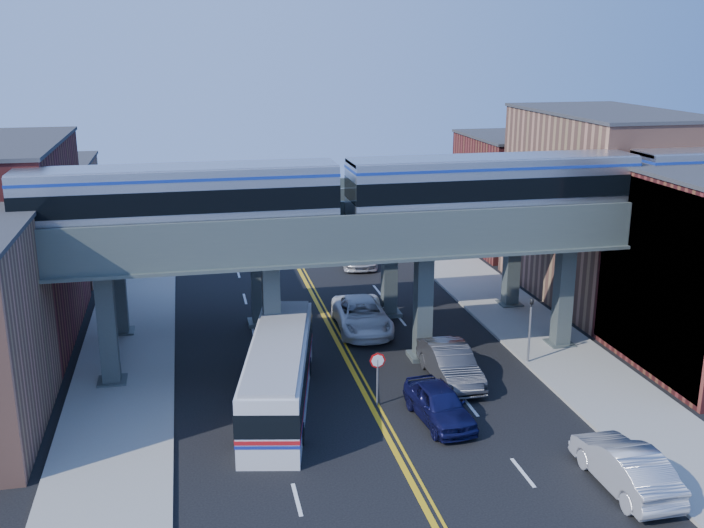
{
  "coord_description": "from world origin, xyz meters",
  "views": [
    {
      "loc": [
        -7.84,
        -29.43,
        16.43
      ],
      "look_at": [
        0.17,
        8.04,
        5.47
      ],
      "focal_mm": 40.0,
      "sensor_mm": 36.0,
      "label": 1
    }
  ],
  "objects": [
    {
      "name": "building_east_b",
      "position": [
        18.5,
        16.0,
        6.0
      ],
      "size": [
        8.0,
        14.0,
        12.0
      ],
      "primitive_type": "cube",
      "color": "#A26A54",
      "rests_on": "ground"
    },
    {
      "name": "car_lane_c",
      "position": [
        1.8,
        12.85,
        0.88
      ],
      "size": [
        3.23,
        6.49,
        1.77
      ],
      "primitive_type": "imported",
      "rotation": [
        0.0,
        0.0,
        -0.05
      ],
      "color": "silver",
      "rests_on": "ground"
    },
    {
      "name": "sidewalk_east",
      "position": [
        11.5,
        10.0,
        0.08
      ],
      "size": [
        5.0,
        70.0,
        0.16
      ],
      "primitive_type": "cube",
      "color": "gray",
      "rests_on": "ground"
    },
    {
      "name": "elevated_viaduct_far",
      "position": [
        0.0,
        15.0,
        6.47
      ],
      "size": [
        52.0,
        3.6,
        7.4
      ],
      "color": "#3D4746",
      "rests_on": "ground"
    },
    {
      "name": "building_east_c",
      "position": [
        18.5,
        29.0,
        4.5
      ],
      "size": [
        8.0,
        10.0,
        9.0
      ],
      "primitive_type": "cube",
      "color": "maroon",
      "rests_on": "ground"
    },
    {
      "name": "stop_sign",
      "position": [
        0.3,
        3.0,
        1.76
      ],
      "size": [
        0.76,
        0.09,
        2.63
      ],
      "color": "slate",
      "rests_on": "ground"
    },
    {
      "name": "car_lane_a",
      "position": [
        2.63,
        0.9,
        0.83
      ],
      "size": [
        2.41,
        5.04,
        1.66
      ],
      "primitive_type": "imported",
      "rotation": [
        0.0,
        0.0,
        0.09
      ],
      "color": "#10103B",
      "rests_on": "ground"
    },
    {
      "name": "transit_bus",
      "position": [
        -4.15,
        3.99,
        1.56
      ],
      "size": [
        4.92,
        12.09,
        3.04
      ],
      "rotation": [
        0.0,
        0.0,
        1.37
      ],
      "color": "silver",
      "rests_on": "ground"
    },
    {
      "name": "car_parked_curb",
      "position": [
        7.83,
        -5.75,
        0.89
      ],
      "size": [
        1.94,
        5.42,
        1.78
      ],
      "primitive_type": "imported",
      "rotation": [
        0.0,
        0.0,
        3.15
      ],
      "color": "#A8A7AC",
      "rests_on": "ground"
    },
    {
      "name": "traffic_signal",
      "position": [
        9.2,
        6.0,
        2.3
      ],
      "size": [
        0.15,
        0.18,
        4.1
      ],
      "color": "slate",
      "rests_on": "ground"
    },
    {
      "name": "car_lane_b",
      "position": [
        4.51,
        4.89,
        0.92
      ],
      "size": [
        1.97,
        5.58,
        1.84
      ],
      "primitive_type": "imported",
      "rotation": [
        0.0,
        0.0,
        -0.0
      ],
      "color": "#2F2F31",
      "rests_on": "ground"
    },
    {
      "name": "transit_train",
      "position": [
        7.56,
        8.0,
        9.24
      ],
      "size": [
        46.45,
        2.91,
        3.39
      ],
      "color": "black",
      "rests_on": "elevated_viaduct_near"
    },
    {
      "name": "sidewalk_west",
      "position": [
        -11.5,
        10.0,
        0.08
      ],
      "size": [
        5.0,
        70.0,
        0.16
      ],
      "primitive_type": "cube",
      "color": "gray",
      "rests_on": "ground"
    },
    {
      "name": "car_lane_d",
      "position": [
        4.66,
        26.96,
        0.92
      ],
      "size": [
        3.33,
        6.59,
        1.83
      ],
      "primitive_type": "imported",
      "rotation": [
        0.0,
        0.0,
        -0.12
      ],
      "color": "silver",
      "rests_on": "ground"
    },
    {
      "name": "building_west_c",
      "position": [
        -18.5,
        29.0,
        4.0
      ],
      "size": [
        8.0,
        10.0,
        8.0
      ],
      "primitive_type": "cube",
      "color": "#A26A54",
      "rests_on": "ground"
    },
    {
      "name": "ground",
      "position": [
        0.0,
        0.0,
        0.0
      ],
      "size": [
        120.0,
        120.0,
        0.0
      ],
      "primitive_type": "plane",
      "color": "black",
      "rests_on": "ground"
    },
    {
      "name": "elevated_viaduct_near",
      "position": [
        0.0,
        8.0,
        6.47
      ],
      "size": [
        52.0,
        3.6,
        7.4
      ],
      "color": "#3D4746",
      "rests_on": "ground"
    },
    {
      "name": "mural_panel",
      "position": [
        14.55,
        4.0,
        4.75
      ],
      "size": [
        0.1,
        9.5,
        9.5
      ],
      "primitive_type": "cube",
      "color": "teal",
      "rests_on": "ground"
    }
  ]
}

